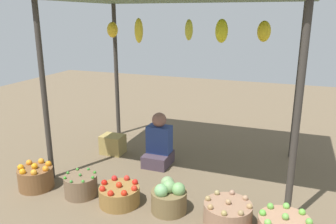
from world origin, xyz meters
The scene contains 9 objects.
ground_plane centered at (0.00, 0.00, 0.00)m, with size 14.00×14.00×0.00m, color brown.
market_stall_structure centered at (0.01, 0.01, 2.14)m, with size 3.30×2.17×2.34m.
vendor_person centered at (-0.31, -0.03, 0.30)m, with size 0.36×0.44×0.78m.
basket_oranges centered at (-1.50, -1.24, 0.14)m, with size 0.43×0.43×0.34m.
basket_green_chilies centered at (-0.86, -1.19, 0.13)m, with size 0.40×0.40×0.29m.
basket_red_tomatoes centered at (-0.33, -1.20, 0.11)m, with size 0.47×0.47×0.28m.
basket_cabbages centered at (0.26, -1.14, 0.17)m, with size 0.40×0.40×0.38m.
basket_potatoes centered at (0.93, -1.17, 0.13)m, with size 0.50×0.50×0.30m.
wooden_crate_near_vendor centered at (-1.15, 0.10, 0.15)m, with size 0.35×0.27×0.30m, color #A1894A.
Camera 1 is at (1.44, -4.31, 2.12)m, focal length 36.44 mm.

